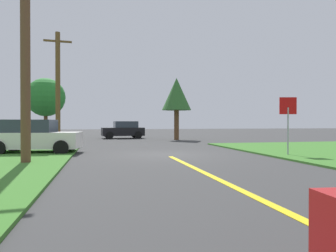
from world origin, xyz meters
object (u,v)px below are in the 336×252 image
at_px(parked_car_near_building, 35,137).
at_px(utility_pole_near, 25,39).
at_px(utility_pole_mid, 58,87).
at_px(stop_sign, 288,115).
at_px(oak_tree_left, 46,97).
at_px(car_approaching_junction, 123,130).
at_px(pine_tree_center, 177,95).

height_order(parked_car_near_building, utility_pole_near, utility_pole_near).
xyz_separation_m(parked_car_near_building, utility_pole_mid, (0.30, 6.02, 3.06)).
bearing_deg(stop_sign, utility_pole_mid, -28.77).
relative_size(stop_sign, oak_tree_left, 0.44).
bearing_deg(utility_pole_mid, stop_sign, -41.68).
relative_size(car_approaching_junction, oak_tree_left, 0.68).
bearing_deg(utility_pole_near, oak_tree_left, 97.35).
bearing_deg(parked_car_near_building, oak_tree_left, 104.65).
height_order(stop_sign, car_approaching_junction, stop_sign).
bearing_deg(utility_pole_near, pine_tree_center, 57.92).
bearing_deg(stop_sign, pine_tree_center, -70.47).
distance_m(car_approaching_junction, pine_tree_center, 6.45).
height_order(stop_sign, utility_pole_mid, utility_pole_mid).
distance_m(stop_sign, utility_pole_mid, 14.65).
xyz_separation_m(utility_pole_near, pine_tree_center, (9.03, 14.41, -0.52)).
xyz_separation_m(oak_tree_left, pine_tree_center, (11.74, -6.61, -0.09)).
bearing_deg(pine_tree_center, utility_pole_near, -122.08).
bearing_deg(pine_tree_center, parked_car_near_building, -132.66).
height_order(car_approaching_junction, pine_tree_center, pine_tree_center).
bearing_deg(oak_tree_left, utility_pole_near, -82.65).
xyz_separation_m(stop_sign, car_approaching_junction, (-5.92, 17.64, -1.02)).
bearing_deg(car_approaching_junction, parked_car_near_building, 64.94).
bearing_deg(utility_pole_mid, oak_tree_left, 103.03).
relative_size(stop_sign, car_approaching_junction, 0.64).
relative_size(car_approaching_junction, utility_pole_mid, 0.54).
bearing_deg(oak_tree_left, stop_sign, -56.99).
xyz_separation_m(car_approaching_junction, oak_tree_left, (-7.44, 2.93, 3.19)).
relative_size(stop_sign, utility_pole_mid, 0.35).
xyz_separation_m(utility_pole_mid, pine_tree_center, (9.21, 4.31, 0.04)).
bearing_deg(parked_car_near_building, pine_tree_center, 54.51).
height_order(car_approaching_junction, parked_car_near_building, same).
bearing_deg(oak_tree_left, parked_car_near_building, -82.52).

